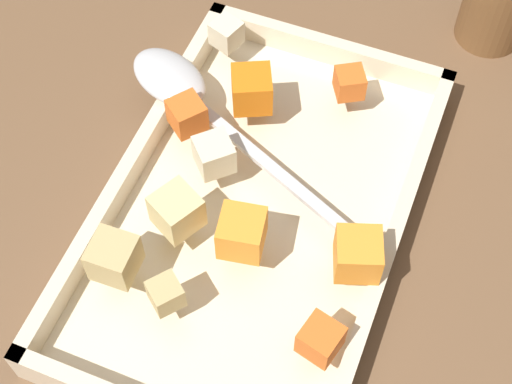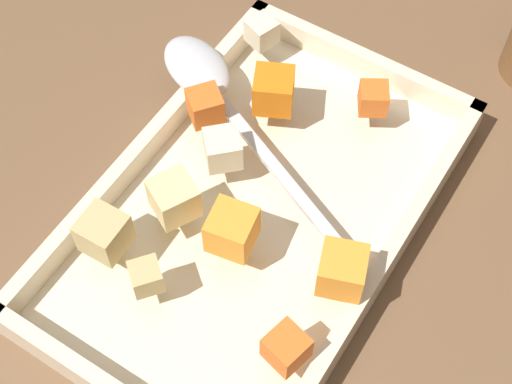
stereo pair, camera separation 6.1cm
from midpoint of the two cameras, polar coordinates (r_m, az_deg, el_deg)
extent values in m
plane|color=brown|center=(0.65, -2.00, -3.77)|extent=(4.00, 4.00, 0.00)
cube|color=beige|center=(0.65, -2.69, -2.22)|extent=(0.38, 0.24, 0.01)
cube|color=beige|center=(0.62, 6.84, -4.58)|extent=(0.38, 0.01, 0.03)
cube|color=beige|center=(0.67, -11.60, 1.75)|extent=(0.38, 0.01, 0.03)
cube|color=beige|center=(0.73, 2.92, 10.15)|extent=(0.01, 0.24, 0.03)
cube|color=orange|center=(0.67, -2.96, 7.29)|extent=(0.04, 0.04, 0.03)
cube|color=orange|center=(0.68, 4.27, 7.76)|extent=(0.03, 0.03, 0.02)
cube|color=orange|center=(0.59, -4.03, -3.24)|extent=(0.04, 0.04, 0.03)
cube|color=orange|center=(0.66, -7.73, 5.41)|extent=(0.04, 0.04, 0.03)
cube|color=orange|center=(0.55, 1.53, -10.98)|extent=(0.03, 0.03, 0.03)
cube|color=orange|center=(0.58, 4.45, -4.81)|extent=(0.04, 0.04, 0.03)
cube|color=#E0CC89|center=(0.60, -8.70, -1.63)|extent=(0.04, 0.04, 0.03)
cube|color=tan|center=(0.59, -13.25, -4.93)|extent=(0.03, 0.03, 0.03)
cube|color=beige|center=(0.63, -5.85, 2.52)|extent=(0.04, 0.04, 0.03)
cube|color=beige|center=(0.72, -4.66, 11.30)|extent=(0.03, 0.03, 0.02)
cube|color=tan|center=(0.58, -9.66, -7.59)|extent=(0.03, 0.03, 0.02)
ellipsoid|color=silver|center=(0.69, -8.91, 8.11)|extent=(0.08, 0.09, 0.02)
cube|color=silver|center=(0.63, -1.39, 1.36)|extent=(0.08, 0.17, 0.01)
camera|label=1|loc=(0.03, -92.87, -4.56)|focal=54.86mm
camera|label=2|loc=(0.03, 87.13, 4.56)|focal=54.86mm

